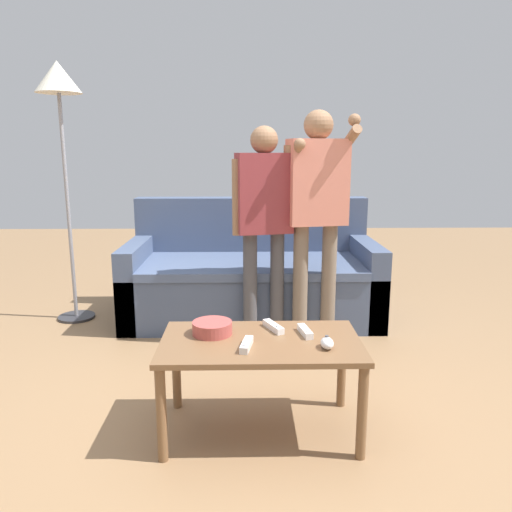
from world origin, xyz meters
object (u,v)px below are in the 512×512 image
at_px(snack_bowl, 212,328).
at_px(floor_lamp, 59,99).
at_px(player_right, 317,200).
at_px(game_remote_nunchuk, 327,343).
at_px(game_remote_wand_near, 305,331).
at_px(game_remote_wand_far, 247,345).
at_px(coffee_table, 261,353).
at_px(game_remote_wand_spare, 273,327).
at_px(player_center, 264,210).
at_px(couch, 252,277).

xyz_separation_m(snack_bowl, floor_lamp, (-1.18, 1.54, 1.17)).
distance_m(floor_lamp, player_right, 1.99).
height_order(game_remote_nunchuk, player_right, player_right).
distance_m(game_remote_nunchuk, floor_lamp, 2.68).
relative_size(game_remote_nunchuk, game_remote_wand_near, 0.59).
bearing_deg(floor_lamp, snack_bowl, -52.49).
height_order(player_right, game_remote_wand_far, player_right).
distance_m(snack_bowl, floor_lamp, 2.26).
bearing_deg(coffee_table, player_right, 70.63).
height_order(game_remote_nunchuk, game_remote_wand_far, game_remote_nunchuk).
xyz_separation_m(game_remote_wand_far, game_remote_wand_spare, (0.13, 0.22, -0.00)).
distance_m(coffee_table, snack_bowl, 0.26).
distance_m(floor_lamp, game_remote_wand_near, 2.53).
xyz_separation_m(floor_lamp, game_remote_wand_far, (1.34, -1.71, -1.19)).
xyz_separation_m(coffee_table, player_center, (0.05, 1.13, 0.52)).
distance_m(game_remote_wand_far, game_remote_wand_spare, 0.26).
xyz_separation_m(player_center, game_remote_wand_spare, (0.01, -1.00, -0.45)).
relative_size(snack_bowl, player_center, 0.13).
bearing_deg(game_remote_nunchuk, game_remote_wand_spare, 133.52).
bearing_deg(player_center, floor_lamp, 161.67).
relative_size(couch, floor_lamp, 1.00).
bearing_deg(game_remote_wand_far, player_center, 84.44).
distance_m(couch, player_center, 0.83).
bearing_deg(game_remote_wand_near, game_remote_wand_far, -150.15).
relative_size(coffee_table, player_center, 0.63).
distance_m(game_remote_nunchuk, game_remote_wand_far, 0.35).
height_order(floor_lamp, game_remote_wand_far, floor_lamp).
relative_size(floor_lamp, player_right, 1.24).
bearing_deg(coffee_table, game_remote_nunchuk, -19.18).
relative_size(coffee_table, player_right, 0.59).
height_order(couch, snack_bowl, couch).
distance_m(floor_lamp, game_remote_wand_far, 2.47).
distance_m(player_center, game_remote_wand_spare, 1.10).
distance_m(coffee_table, game_remote_wand_far, 0.13).
relative_size(snack_bowl, player_right, 0.12).
distance_m(game_remote_nunchuk, game_remote_wand_near, 0.18).
bearing_deg(player_center, coffee_table, -92.76).
xyz_separation_m(player_right, game_remote_wand_near, (-0.19, -1.08, -0.51)).
distance_m(coffee_table, game_remote_nunchuk, 0.31).
relative_size(player_right, game_remote_wand_far, 10.10).
height_order(player_right, game_remote_wand_near, player_right).
distance_m(game_remote_nunchuk, game_remote_wand_spare, 0.32).
distance_m(player_right, game_remote_wand_far, 1.42).
bearing_deg(game_remote_wand_far, game_remote_wand_near, 29.85).
distance_m(couch, game_remote_wand_spare, 1.57).
bearing_deg(game_remote_wand_near, player_right, 79.81).
relative_size(floor_lamp, game_remote_wand_far, 12.50).
height_order(player_center, game_remote_wand_near, player_center).
height_order(coffee_table, game_remote_wand_spare, game_remote_wand_spare).
xyz_separation_m(coffee_table, game_remote_wand_far, (-0.06, -0.09, 0.08)).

